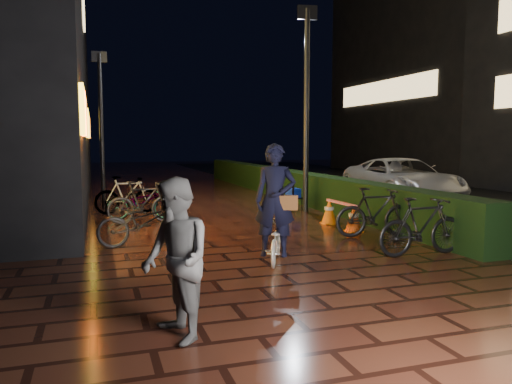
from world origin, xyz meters
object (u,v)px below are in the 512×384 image
object	(u,v)px
van	(402,180)
cyclist	(275,219)
bystander_person	(176,260)
traffic_barrier	(341,215)
cart_assembly	(293,194)

from	to	relation	value
van	cyclist	world-z (taller)	cyclist
bystander_person	traffic_barrier	world-z (taller)	bystander_person
bystander_person	traffic_barrier	size ratio (longest dim) A/B	1.09
cart_assembly	van	bearing A→B (deg)	11.20
traffic_barrier	van	bearing A→B (deg)	42.25
van	traffic_barrier	distance (m)	5.86
bystander_person	van	distance (m)	13.09
van	cart_assembly	distance (m)	4.38
bystander_person	cart_assembly	world-z (taller)	bystander_person
traffic_barrier	cart_assembly	bearing A→B (deg)	89.29
bystander_person	van	bearing A→B (deg)	123.79
cyclist	traffic_barrier	size ratio (longest dim) A/B	1.29
van	cyclist	size ratio (longest dim) A/B	2.61
bystander_person	cart_assembly	distance (m)	9.84
cyclist	cart_assembly	size ratio (longest dim) A/B	2.18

